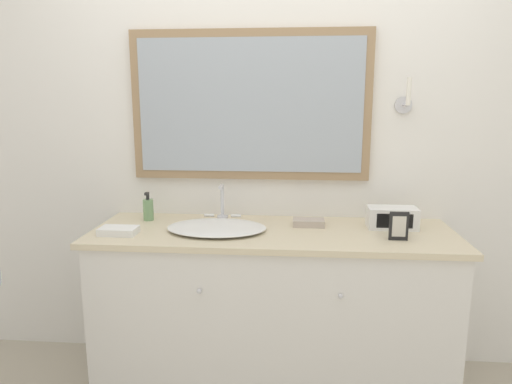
% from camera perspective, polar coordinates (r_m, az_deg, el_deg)
% --- Properties ---
extents(wall_back, '(8.00, 0.18, 2.55)m').
position_cam_1_polar(wall_back, '(2.60, 2.41, 6.03)').
color(wall_back, white).
rests_on(wall_back, ground_plane).
extents(vanity_counter, '(1.86, 0.62, 0.87)m').
position_cam_1_polar(vanity_counter, '(2.51, 2.02, -14.37)').
color(vanity_counter, silver).
rests_on(vanity_counter, ground_plane).
extents(sink_basin, '(0.51, 0.40, 0.21)m').
position_cam_1_polar(sink_basin, '(2.35, -4.92, -4.35)').
color(sink_basin, white).
rests_on(sink_basin, vanity_counter).
extents(soap_bottle, '(0.06, 0.06, 0.16)m').
position_cam_1_polar(soap_bottle, '(2.60, -13.32, -2.09)').
color(soap_bottle, '#709966').
rests_on(soap_bottle, vanity_counter).
extents(appliance_box, '(0.25, 0.14, 0.11)m').
position_cam_1_polar(appliance_box, '(2.48, 16.65, -3.11)').
color(appliance_box, white).
rests_on(appliance_box, vanity_counter).
extents(picture_frame, '(0.09, 0.01, 0.14)m').
position_cam_1_polar(picture_frame, '(2.28, 17.42, -4.09)').
color(picture_frame, black).
rests_on(picture_frame, vanity_counter).
extents(hand_towel_near_sink, '(0.17, 0.11, 0.04)m').
position_cam_1_polar(hand_towel_near_sink, '(2.45, 6.59, -3.79)').
color(hand_towel_near_sink, '#B7A899').
rests_on(hand_towel_near_sink, vanity_counter).
extents(hand_towel_far_corner, '(0.18, 0.11, 0.04)m').
position_cam_1_polar(hand_towel_far_corner, '(2.38, -16.79, -4.66)').
color(hand_towel_far_corner, white).
rests_on(hand_towel_far_corner, vanity_counter).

